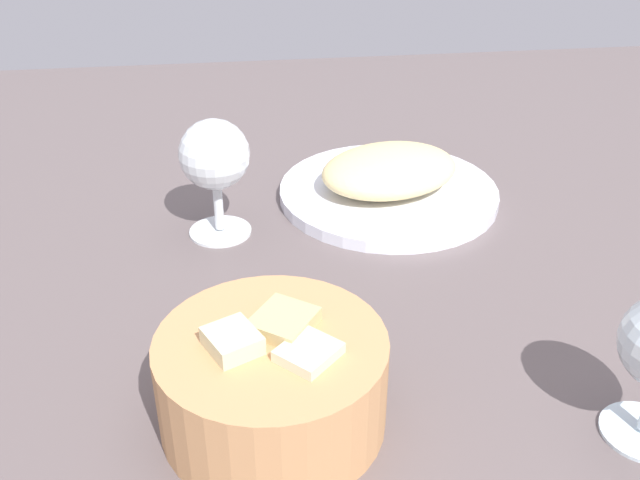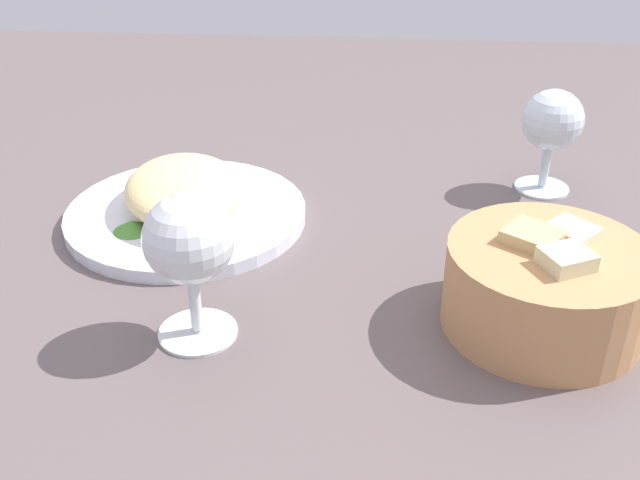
# 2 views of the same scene
# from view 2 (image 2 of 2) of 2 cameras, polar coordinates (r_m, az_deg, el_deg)

# --- Properties ---
(ground_plane) EXTENTS (1.40, 1.40, 0.02)m
(ground_plane) POSITION_cam_2_polar(r_m,az_deg,el_deg) (0.83, 0.19, 2.20)
(ground_plane) COLOR #5E5252
(plate) EXTENTS (0.25, 0.25, 0.01)m
(plate) POSITION_cam_2_polar(r_m,az_deg,el_deg) (0.80, -10.17, 1.96)
(plate) COLOR silver
(plate) RESTS_ON ground_plane
(omelette) EXTENTS (0.19, 0.17, 0.05)m
(omelette) POSITION_cam_2_polar(r_m,az_deg,el_deg) (0.79, -10.36, 3.84)
(omelette) COLOR beige
(omelette) RESTS_ON plate
(lettuce_garnish) EXTENTS (0.04, 0.04, 0.01)m
(lettuce_garnish) POSITION_cam_2_polar(r_m,az_deg,el_deg) (0.77, -14.23, 1.06)
(lettuce_garnish) COLOR #488832
(lettuce_garnish) RESTS_ON plate
(bread_basket) EXTENTS (0.17, 0.17, 0.09)m
(bread_basket) POSITION_cam_2_polar(r_m,az_deg,el_deg) (0.64, 16.87, -3.34)
(bread_basket) COLOR tan
(bread_basket) RESTS_ON ground_plane
(wine_glass_near) EXTENTS (0.07, 0.07, 0.13)m
(wine_glass_near) POSITION_cam_2_polar(r_m,az_deg,el_deg) (0.59, -9.98, -0.45)
(wine_glass_near) COLOR silver
(wine_glass_near) RESTS_ON ground_plane
(wine_glass_far) EXTENTS (0.07, 0.07, 0.12)m
(wine_glass_far) POSITION_cam_2_polar(r_m,az_deg,el_deg) (0.87, 17.33, 8.39)
(wine_glass_far) COLOR silver
(wine_glass_far) RESTS_ON ground_plane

